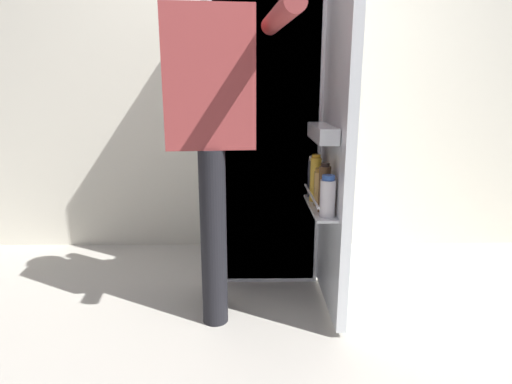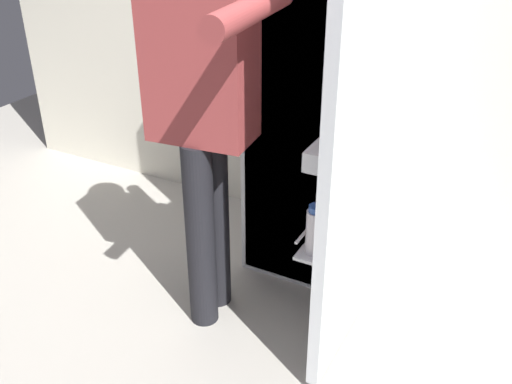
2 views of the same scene
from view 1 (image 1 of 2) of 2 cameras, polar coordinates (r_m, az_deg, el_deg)
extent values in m
plane|color=#B7B2A8|center=(2.23, 1.60, -15.14)|extent=(6.32, 6.32, 0.00)
cube|color=silver|center=(2.85, 1.05, 18.91)|extent=(4.40, 0.10, 2.65)
cube|color=silver|center=(2.50, 1.24, 9.44)|extent=(0.59, 0.60, 1.77)
cube|color=white|center=(2.21, 1.50, 8.81)|extent=(0.55, 0.01, 1.73)
cube|color=white|center=(2.26, 1.44, 7.09)|extent=(0.51, 0.09, 0.01)
cube|color=silver|center=(1.96, 11.20, 8.12)|extent=(0.05, 0.57, 1.72)
cube|color=white|center=(2.01, 8.74, -2.12)|extent=(0.10, 0.46, 0.01)
cylinder|color=silver|center=(1.99, 7.62, -0.45)|extent=(0.01, 0.44, 0.01)
cube|color=white|center=(1.95, 9.14, 8.06)|extent=(0.09, 0.39, 0.07)
cylinder|color=gold|center=(2.08, 8.20, 1.71)|extent=(0.05, 0.05, 0.22)
cylinder|color=#BC8419|center=(2.06, 8.32, 4.90)|extent=(0.04, 0.04, 0.02)
cylinder|color=white|center=(1.84, 9.84, -0.89)|extent=(0.07, 0.07, 0.17)
cylinder|color=#335BB2|center=(1.82, 9.97, 1.96)|extent=(0.06, 0.06, 0.02)
cylinder|color=tan|center=(2.01, 8.97, 0.45)|extent=(0.07, 0.07, 0.17)
cylinder|color=#996623|center=(1.99, 9.07, 3.01)|extent=(0.06, 0.06, 0.02)
cylinder|color=brown|center=(1.90, 9.41, 0.36)|extent=(0.05, 0.05, 0.21)
cylinder|color=black|center=(1.88, 9.55, 3.72)|extent=(0.04, 0.04, 0.02)
cylinder|color=#EDE5CC|center=(2.16, 8.29, 1.63)|extent=(0.06, 0.06, 0.18)
cylinder|color=#B78933|center=(2.14, 8.38, 4.22)|extent=(0.04, 0.04, 0.02)
cylinder|color=#333842|center=(2.17, 7.94, 1.83)|extent=(0.06, 0.06, 0.19)
cylinder|color=silver|center=(2.15, 8.04, 4.61)|extent=(0.05, 0.05, 0.02)
cylinder|color=black|center=(2.05, -5.93, -5.16)|extent=(0.12, 0.12, 0.83)
cylinder|color=black|center=(1.92, -5.87, -6.51)|extent=(0.12, 0.12, 0.83)
cube|color=#9E3D3D|center=(1.86, -6.47, 15.16)|extent=(0.40, 0.26, 0.59)
cylinder|color=#9E3D3D|center=(2.05, -6.49, 14.43)|extent=(0.08, 0.08, 0.55)
cylinder|color=#9E3D3D|center=(1.72, 3.44, 23.17)|extent=(0.14, 0.56, 0.08)
camera|label=2|loc=(1.14, 90.46, 34.19)|focal=40.93mm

